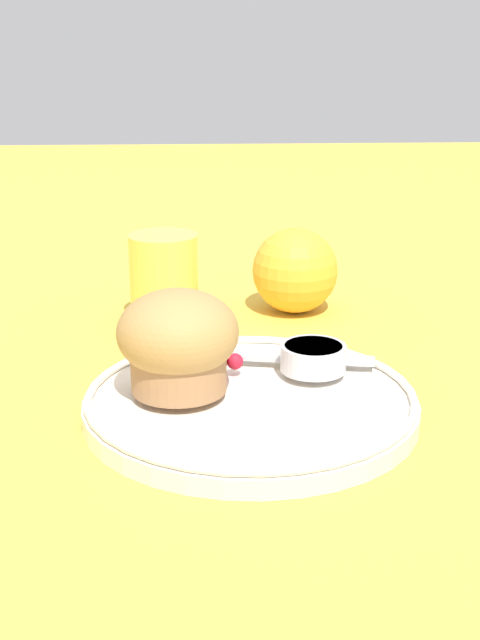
% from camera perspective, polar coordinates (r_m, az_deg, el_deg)
% --- Properties ---
extents(ground_plane, '(3.00, 3.00, 0.00)m').
position_cam_1_polar(ground_plane, '(0.66, 0.69, -6.16)').
color(ground_plane, gold).
extents(plate, '(0.25, 0.25, 0.02)m').
position_cam_1_polar(plate, '(0.66, 0.29, -5.27)').
color(plate, silver).
rests_on(plate, ground_plane).
extents(muffin, '(0.09, 0.09, 0.08)m').
position_cam_1_polar(muffin, '(0.64, -3.99, -1.38)').
color(muffin, '#9E7047').
rests_on(muffin, plate).
extents(cream_ramekin, '(0.05, 0.05, 0.02)m').
position_cam_1_polar(cream_ramekin, '(0.69, 4.71, -2.33)').
color(cream_ramekin, silver).
rests_on(cream_ramekin, plate).
extents(berry_pair, '(0.03, 0.01, 0.01)m').
position_cam_1_polar(berry_pair, '(0.69, -0.83, -2.68)').
color(berry_pair, '#B7192D').
rests_on(berry_pair, plate).
extents(butter_knife, '(0.18, 0.05, 0.00)m').
position_cam_1_polar(butter_knife, '(0.71, 1.44, -2.34)').
color(butter_knife, '#B7B7BC').
rests_on(butter_knife, plate).
extents(orange_fruit, '(0.08, 0.08, 0.08)m').
position_cam_1_polar(orange_fruit, '(0.88, 3.54, 3.18)').
color(orange_fruit, '#F4A82D').
rests_on(orange_fruit, ground_plane).
extents(juice_glass, '(0.06, 0.06, 0.09)m').
position_cam_1_polar(juice_glass, '(0.84, -4.89, 2.58)').
color(juice_glass, '#EAD14C').
rests_on(juice_glass, ground_plane).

